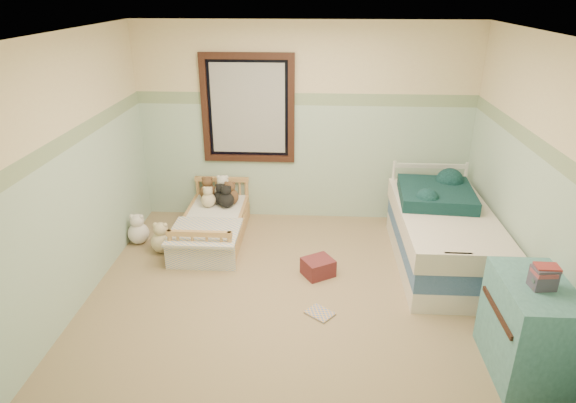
# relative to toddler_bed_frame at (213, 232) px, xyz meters

# --- Properties ---
(floor) EXTENTS (4.20, 3.60, 0.02)m
(floor) POSITION_rel_toddler_bed_frame_xyz_m (1.07, -1.05, -0.10)
(floor) COLOR #947F54
(floor) RESTS_ON ground
(ceiling) EXTENTS (4.20, 3.60, 0.02)m
(ceiling) POSITION_rel_toddler_bed_frame_xyz_m (1.07, -1.05, 2.42)
(ceiling) COLOR white
(ceiling) RESTS_ON wall_back
(wall_back) EXTENTS (4.20, 0.04, 2.50)m
(wall_back) POSITION_rel_toddler_bed_frame_xyz_m (1.07, 0.75, 1.16)
(wall_back) COLOR beige
(wall_back) RESTS_ON floor
(wall_front) EXTENTS (4.20, 0.04, 2.50)m
(wall_front) POSITION_rel_toddler_bed_frame_xyz_m (1.07, -2.85, 1.16)
(wall_front) COLOR beige
(wall_front) RESTS_ON floor
(wall_left) EXTENTS (0.04, 3.60, 2.50)m
(wall_left) POSITION_rel_toddler_bed_frame_xyz_m (-1.03, -1.05, 1.16)
(wall_left) COLOR beige
(wall_left) RESTS_ON floor
(wall_right) EXTENTS (0.04, 3.60, 2.50)m
(wall_right) POSITION_rel_toddler_bed_frame_xyz_m (3.17, -1.05, 1.16)
(wall_right) COLOR beige
(wall_right) RESTS_ON floor
(wainscot_mint) EXTENTS (4.20, 0.01, 1.50)m
(wainscot_mint) POSITION_rel_toddler_bed_frame_xyz_m (1.07, 0.74, 0.66)
(wainscot_mint) COLOR #A4C3AD
(wainscot_mint) RESTS_ON floor
(border_strip) EXTENTS (4.20, 0.01, 0.15)m
(border_strip) POSITION_rel_toddler_bed_frame_xyz_m (1.07, 0.74, 1.48)
(border_strip) COLOR #3E6E4B
(border_strip) RESTS_ON wall_back
(window_frame) EXTENTS (1.16, 0.06, 1.36)m
(window_frame) POSITION_rel_toddler_bed_frame_xyz_m (0.37, 0.71, 1.36)
(window_frame) COLOR black
(window_frame) RESTS_ON wall_back
(window_blinds) EXTENTS (0.92, 0.01, 1.12)m
(window_blinds) POSITION_rel_toddler_bed_frame_xyz_m (0.37, 0.72, 1.36)
(window_blinds) COLOR #B8B8B5
(window_blinds) RESTS_ON window_frame
(toddler_bed_frame) EXTENTS (0.71, 1.42, 0.18)m
(toddler_bed_frame) POSITION_rel_toddler_bed_frame_xyz_m (0.00, 0.00, 0.00)
(toddler_bed_frame) COLOR #BE8E42
(toddler_bed_frame) RESTS_ON floor
(toddler_mattress) EXTENTS (0.65, 1.36, 0.12)m
(toddler_mattress) POSITION_rel_toddler_bed_frame_xyz_m (0.00, 0.00, 0.15)
(toddler_mattress) COLOR white
(toddler_mattress) RESTS_ON toddler_bed_frame
(patchwork_quilt) EXTENTS (0.77, 0.71, 0.03)m
(patchwork_quilt) POSITION_rel_toddler_bed_frame_xyz_m (0.00, -0.44, 0.23)
(patchwork_quilt) COLOR #88A0CF
(patchwork_quilt) RESTS_ON toddler_mattress
(plush_bed_brown) EXTENTS (0.22, 0.22, 0.22)m
(plush_bed_brown) POSITION_rel_toddler_bed_frame_xyz_m (-0.15, 0.50, 0.32)
(plush_bed_brown) COLOR brown
(plush_bed_brown) RESTS_ON toddler_mattress
(plush_bed_white) EXTENTS (0.23, 0.23, 0.23)m
(plush_bed_white) POSITION_rel_toddler_bed_frame_xyz_m (0.05, 0.50, 0.33)
(plush_bed_white) COLOR silver
(plush_bed_white) RESTS_ON toddler_mattress
(plush_bed_tan) EXTENTS (0.18, 0.18, 0.18)m
(plush_bed_tan) POSITION_rel_toddler_bed_frame_xyz_m (-0.10, 0.28, 0.30)
(plush_bed_tan) COLOR beige
(plush_bed_tan) RESTS_ON toddler_mattress
(plush_bed_dark) EXTENTS (0.20, 0.20, 0.20)m
(plush_bed_dark) POSITION_rel_toddler_bed_frame_xyz_m (0.13, 0.28, 0.31)
(plush_bed_dark) COLOR black
(plush_bed_dark) RESTS_ON toddler_mattress
(plush_floor_cream) EXTENTS (0.25, 0.25, 0.25)m
(plush_floor_cream) POSITION_rel_toddler_bed_frame_xyz_m (-0.88, -0.15, 0.04)
(plush_floor_cream) COLOR white
(plush_floor_cream) RESTS_ON floor
(plush_floor_tan) EXTENTS (0.25, 0.25, 0.25)m
(plush_floor_tan) POSITION_rel_toddler_bed_frame_xyz_m (-0.53, -0.35, 0.03)
(plush_floor_tan) COLOR beige
(plush_floor_tan) RESTS_ON floor
(twin_bed_frame) EXTENTS (0.93, 1.85, 0.22)m
(twin_bed_frame) POSITION_rel_toddler_bed_frame_xyz_m (2.62, -0.47, 0.02)
(twin_bed_frame) COLOR white
(twin_bed_frame) RESTS_ON floor
(twin_boxspring) EXTENTS (0.93, 1.85, 0.22)m
(twin_boxspring) POSITION_rel_toddler_bed_frame_xyz_m (2.62, -0.47, 0.24)
(twin_boxspring) COLOR #2C4D7A
(twin_boxspring) RESTS_ON twin_bed_frame
(twin_mattress) EXTENTS (0.96, 1.89, 0.22)m
(twin_mattress) POSITION_rel_toddler_bed_frame_xyz_m (2.62, -0.47, 0.46)
(twin_mattress) COLOR beige
(twin_mattress) RESTS_ON twin_boxspring
(teal_blanket) EXTENTS (0.85, 0.89, 0.14)m
(teal_blanket) POSITION_rel_toddler_bed_frame_xyz_m (2.57, -0.17, 0.64)
(teal_blanket) COLOR black
(teal_blanket) RESTS_ON twin_mattress
(dresser) EXTENTS (0.51, 0.81, 0.81)m
(dresser) POSITION_rel_toddler_bed_frame_xyz_m (2.91, -2.09, 0.31)
(dresser) COLOR #3C7276
(dresser) RESTS_ON floor
(book_stack) EXTENTS (0.18, 0.15, 0.17)m
(book_stack) POSITION_rel_toddler_bed_frame_xyz_m (2.91, -2.13, 0.80)
(book_stack) COLOR #4F3933
(book_stack) RESTS_ON dresser
(red_pillow) EXTENTS (0.39, 0.38, 0.19)m
(red_pillow) POSITION_rel_toddler_bed_frame_xyz_m (1.28, -0.75, 0.00)
(red_pillow) COLOR maroon
(red_pillow) RESTS_ON floor
(floor_book) EXTENTS (0.31, 0.30, 0.02)m
(floor_book) POSITION_rel_toddler_bed_frame_xyz_m (1.30, -1.45, -0.08)
(floor_book) COLOR #EBB149
(floor_book) RESTS_ON floor
(extra_plush_0) EXTENTS (0.18, 0.18, 0.18)m
(extra_plush_0) POSITION_rel_toddler_bed_frame_xyz_m (0.04, 0.38, 0.30)
(extra_plush_0) COLOR black
(extra_plush_0) RESTS_ON toddler_mattress
(extra_plush_1) EXTENTS (0.21, 0.21, 0.21)m
(extra_plush_1) POSITION_rel_toddler_bed_frame_xyz_m (0.16, 0.37, 0.32)
(extra_plush_1) COLOR brown
(extra_plush_1) RESTS_ON toddler_mattress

